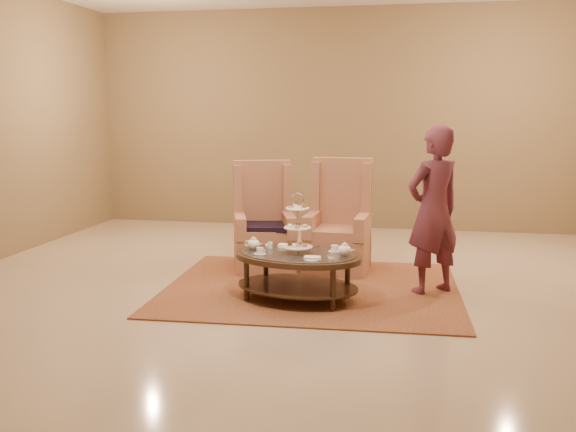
% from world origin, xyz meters
% --- Properties ---
extents(ground, '(8.00, 8.00, 0.00)m').
position_xyz_m(ground, '(0.00, 0.00, 0.00)').
color(ground, '#CAB496').
rests_on(ground, ground).
extents(ceiling, '(8.00, 8.00, 0.02)m').
position_xyz_m(ceiling, '(0.00, 0.00, 0.00)').
color(ceiling, beige).
rests_on(ceiling, ground).
extents(wall_back, '(8.00, 0.04, 3.50)m').
position_xyz_m(wall_back, '(0.00, 4.00, 1.75)').
color(wall_back, olive).
rests_on(wall_back, ground).
extents(rug, '(3.19, 2.69, 0.02)m').
position_xyz_m(rug, '(0.14, 0.25, 0.01)').
color(rug, '#9D6337').
rests_on(rug, ground).
extents(tea_table, '(1.46, 1.14, 1.10)m').
position_xyz_m(tea_table, '(0.06, -0.21, 0.40)').
color(tea_table, black).
rests_on(tea_table, ground).
extents(armchair_left, '(0.88, 0.90, 1.29)m').
position_xyz_m(armchair_left, '(-0.58, 1.06, 0.44)').
color(armchair_left, '#BA7957').
rests_on(armchair_left, ground).
extents(armchair_right, '(0.75, 0.78, 1.33)m').
position_xyz_m(armchair_right, '(0.32, 1.16, 0.45)').
color(armchair_right, '#BA7957').
rests_on(armchair_right, ground).
extents(person, '(0.76, 0.72, 1.74)m').
position_xyz_m(person, '(1.39, 0.32, 0.87)').
color(person, '#5B2735').
rests_on(person, ground).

